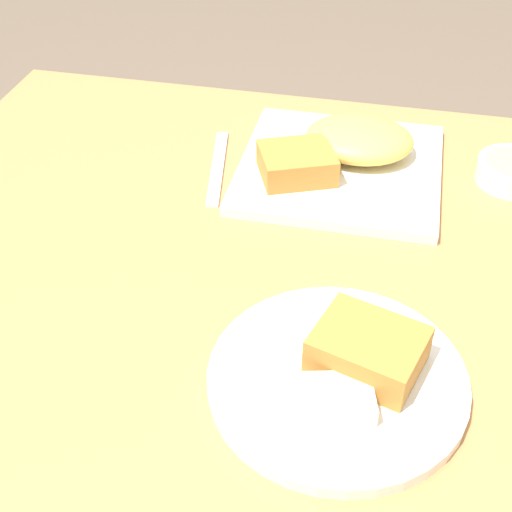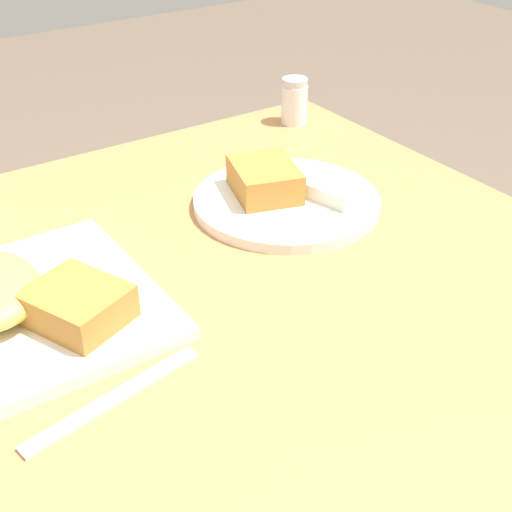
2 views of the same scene
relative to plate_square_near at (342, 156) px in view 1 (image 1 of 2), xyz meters
name	(u,v)px [view 1 (image 1 of 2)]	position (x,y,z in m)	size (l,w,h in m)	color
dining_table	(233,323)	(0.10, 0.22, -0.12)	(0.90, 0.84, 0.76)	#B27A47
plate_square_near	(342,156)	(0.00, 0.00, 0.00)	(0.26, 0.26, 0.06)	white
plate_oval_far	(342,374)	(-0.05, 0.37, -0.01)	(0.24, 0.24, 0.05)	white
butter_knife	(218,167)	(0.16, 0.03, -0.02)	(0.05, 0.18, 0.00)	silver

